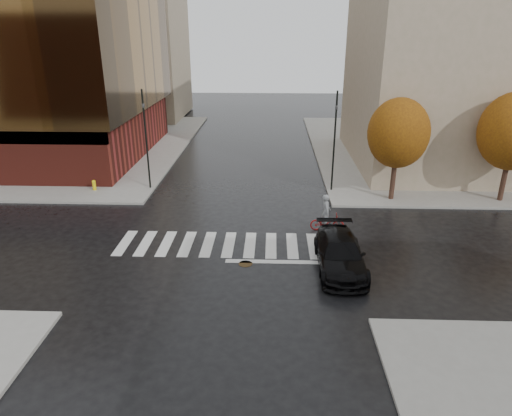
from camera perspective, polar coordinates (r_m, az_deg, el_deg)
The scene contains 13 objects.
ground at distance 23.49m, azimuth -3.51°, elevation -5.12°, with size 120.00×120.00×0.00m, color black.
sidewalk_nw at distance 49.01m, azimuth -26.42°, elevation 7.02°, with size 30.00×30.00×0.15m, color gray.
sidewalk_ne at distance 47.07m, azimuth 25.77°, elevation 6.61°, with size 30.00×30.00×0.15m, color gray.
crosswalk at distance 23.93m, azimuth -3.40°, elevation -4.57°, with size 12.00×3.00×0.01m, color silver.
building_ne_tan at distance 40.68m, azimuth 24.70°, elevation 17.80°, with size 16.00×16.00×18.00m, color gray.
building_nw_far at distance 60.67m, azimuth -16.40°, elevation 20.43°, with size 14.00×12.00×20.00m, color gray.
tree_ne_a at distance 29.95m, azimuth 17.37°, elevation 8.90°, with size 3.80×3.80×6.50m.
sedan at distance 21.68m, azimuth 10.46°, elevation -5.62°, with size 2.14×5.26×1.53m, color black.
cyclist at distance 25.54m, azimuth 8.84°, elevation -1.29°, with size 1.88×0.74×2.12m.
traffic_light_nw at distance 31.76m, azimuth -13.63°, elevation 8.96°, with size 0.19×0.16×6.72m.
traffic_light_ne at distance 30.88m, azimuth 9.81°, elevation 8.84°, with size 0.16×0.19×6.68m.
fire_hydrant at distance 33.20m, azimuth -19.58°, elevation 2.79°, with size 0.26×0.26×0.72m.
manhole at distance 22.04m, azimuth -1.32°, elevation -6.98°, with size 0.67×0.67×0.01m, color #443018.
Camera 1 is at (2.21, -20.87, 10.55)m, focal length 32.00 mm.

